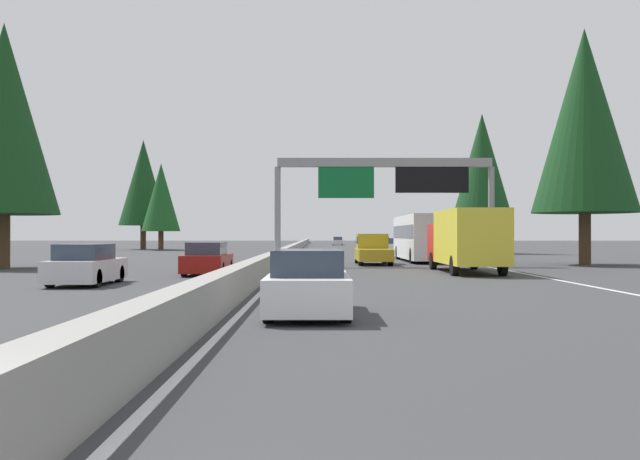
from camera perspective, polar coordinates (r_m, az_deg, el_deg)
The scene contains 18 objects.
ground_plane at distance 62.91m, azimuth -2.02°, elevation -2.02°, with size 320.00×320.00×0.00m, color #38383A.
median_barrier at distance 82.89m, azimuth -1.78°, elevation -1.32°, with size 180.00×0.56×0.90m, color gray.
shoulder_stripe_right at distance 73.49m, azimuth 7.25°, elevation -1.78°, with size 160.00×0.16×0.01m, color silver.
shoulder_stripe_median at distance 72.89m, azimuth -1.57°, elevation -1.80°, with size 160.00×0.16×0.01m, color silver.
sign_gantry_overhead at distance 41.44m, azimuth 5.40°, elevation 3.97°, with size 0.50×12.68×6.21m.
sedan_mid_center at distance 16.02m, azimuth -0.96°, elevation -4.37°, with size 4.40×1.80×1.47m.
box_truck_far_center at distance 34.75m, azimuth 11.53°, elevation -0.69°, with size 8.50×2.40×2.95m.
sedan_near_right at distance 72.89m, azimuth 5.38°, elevation -1.26°, with size 4.40×1.80×1.47m.
sedan_near_center at distance 125.85m, azimuth 1.41°, elevation -0.90°, with size 4.40×1.80×1.47m.
pickup_mid_right at distance 43.85m, azimuth 4.21°, elevation -1.54°, with size 5.60×2.00×1.86m.
bus_far_left at distance 49.16m, azimuth 8.03°, elevation -0.48°, with size 11.50×2.55×3.10m.
oncoming_near at distance 27.08m, azimuth -18.11°, elevation -2.73°, with size 4.40×1.80×1.47m.
oncoming_far at distance 32.56m, azimuth -8.95°, elevation -2.34°, with size 4.40×1.80×1.47m.
conifer_right_near at distance 45.87m, azimuth 20.30°, elevation 8.15°, with size 6.21×6.21×14.12m.
conifer_right_mid at distance 70.83m, azimuth 12.77°, elevation 4.81°, with size 5.94×5.94×13.49m.
conifer_left_near at distance 42.27m, azimuth -23.85°, elevation 8.10°, with size 5.79×5.79×13.17m.
conifer_left_mid at distance 85.32m, azimuth -12.54°, elevation 2.55°, with size 4.46×4.46×10.13m.
conifer_left_far at distance 91.33m, azimuth -13.88°, elevation 3.67°, with size 5.97×5.97×13.56m.
Camera 1 is at (-2.85, -2.01, 1.80)m, focal length 40.23 mm.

